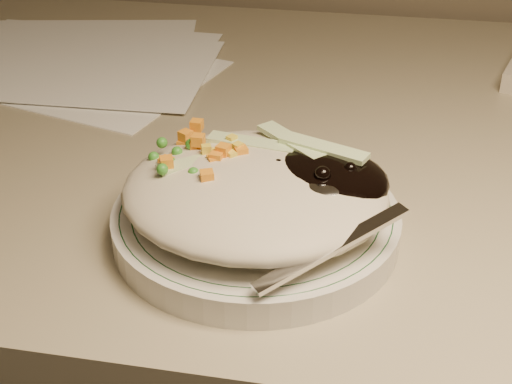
# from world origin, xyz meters

# --- Properties ---
(desk) EXTENTS (1.40, 0.70, 0.74)m
(desk) POSITION_xyz_m (0.00, 1.38, 0.54)
(desk) COLOR gray
(desk) RESTS_ON ground
(plate) EXTENTS (0.21, 0.21, 0.02)m
(plate) POSITION_xyz_m (-0.11, 1.18, 0.75)
(plate) COLOR silver
(plate) RESTS_ON desk
(plate_rim) EXTENTS (0.20, 0.20, 0.00)m
(plate_rim) POSITION_xyz_m (-0.11, 1.18, 0.76)
(plate_rim) COLOR #144723
(plate_rim) RESTS_ON plate
(meal) EXTENTS (0.20, 0.19, 0.05)m
(meal) POSITION_xyz_m (-0.11, 1.18, 0.78)
(meal) COLOR #BEB39A
(meal) RESTS_ON plate
(papers) EXTENTS (0.38, 0.34, 0.00)m
(papers) POSITION_xyz_m (-0.39, 1.49, 0.74)
(papers) COLOR white
(papers) RESTS_ON desk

